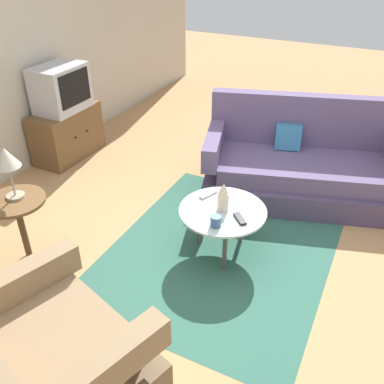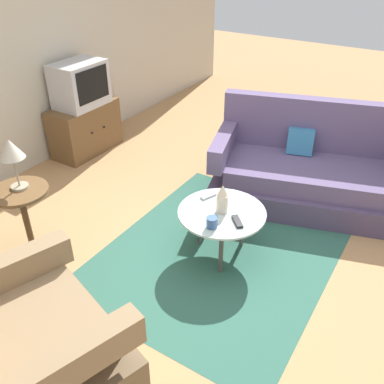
# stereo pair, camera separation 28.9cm
# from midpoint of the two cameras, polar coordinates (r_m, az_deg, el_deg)

# --- Properties ---
(ground_plane) EXTENTS (16.00, 16.00, 0.00)m
(ground_plane) POSITION_cam_midpoint_polar(r_m,az_deg,el_deg) (3.54, 4.95, -9.32)
(ground_plane) COLOR #AD7F51
(area_rug) EXTENTS (2.14, 1.75, 0.00)m
(area_rug) POSITION_cam_midpoint_polar(r_m,az_deg,el_deg) (3.62, 6.10, -8.23)
(area_rug) COLOR #2D5B4C
(area_rug) RESTS_ON ground
(armchair) EXTENTS (1.16, 1.23, 0.86)m
(armchair) POSITION_cam_midpoint_polar(r_m,az_deg,el_deg) (2.71, -18.43, -19.35)
(armchair) COLOR brown
(armchair) RESTS_ON ground
(couch) EXTENTS (1.37, 2.03, 0.95)m
(couch) POSITION_cam_midpoint_polar(r_m,az_deg,el_deg) (4.32, 17.58, 2.45)
(couch) COLOR #4B3E5C
(couch) RESTS_ON ground
(coffee_table) EXTENTS (0.70, 0.70, 0.43)m
(coffee_table) POSITION_cam_midpoint_polar(r_m,az_deg,el_deg) (3.39, 6.47, -3.24)
(coffee_table) COLOR #B2C6C1
(coffee_table) RESTS_ON ground
(side_table) EXTENTS (0.44, 0.44, 0.64)m
(side_table) POSITION_cam_midpoint_polar(r_m,az_deg,el_deg) (3.51, -19.54, -2.37)
(side_table) COLOR brown
(side_table) RESTS_ON ground
(tv_stand) EXTENTS (0.84, 0.43, 0.58)m
(tv_stand) POSITION_cam_midpoint_polar(r_m,az_deg,el_deg) (5.23, -12.62, 8.32)
(tv_stand) COLOR brown
(tv_stand) RESTS_ON ground
(television) EXTENTS (0.58, 0.41, 0.49)m
(television) POSITION_cam_midpoint_polar(r_m,az_deg,el_deg) (5.03, -13.23, 13.90)
(television) COLOR #B7B7BC
(television) RESTS_ON tv_stand
(table_lamp) EXTENTS (0.19, 0.19, 0.40)m
(table_lamp) POSITION_cam_midpoint_polar(r_m,az_deg,el_deg) (3.31, -20.90, 5.05)
(table_lamp) COLOR #9E937A
(table_lamp) RESTS_ON side_table
(vase) EXTENTS (0.09, 0.09, 0.24)m
(vase) POSITION_cam_midpoint_polar(r_m,az_deg,el_deg) (3.30, 6.62, -1.04)
(vase) COLOR beige
(vase) RESTS_ON coffee_table
(mug) EXTENTS (0.13, 0.08, 0.09)m
(mug) POSITION_cam_midpoint_polar(r_m,az_deg,el_deg) (3.17, 5.34, -4.14)
(mug) COLOR #335184
(mug) RESTS_ON coffee_table
(tv_remote_dark) EXTENTS (0.15, 0.14, 0.02)m
(tv_remote_dark) POSITION_cam_midpoint_polar(r_m,az_deg,el_deg) (3.25, 8.67, -4.01)
(tv_remote_dark) COLOR black
(tv_remote_dark) RESTS_ON coffee_table
(tv_remote_silver) EXTENTS (0.18, 0.10, 0.02)m
(tv_remote_silver) POSITION_cam_midpoint_polar(r_m,az_deg,el_deg) (3.53, 4.77, -0.51)
(tv_remote_silver) COLOR #B2B2B7
(tv_remote_silver) RESTS_ON coffee_table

